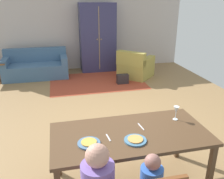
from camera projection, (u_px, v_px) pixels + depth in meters
name	position (u px, v px, depth m)	size (l,w,h in m)	color
ground_plane	(102.00, 109.00, 5.20)	(6.66, 6.56, 0.02)	olive
back_wall	(82.00, 27.00, 7.73)	(6.66, 0.10, 2.70)	#BDB3AD
dining_table	(130.00, 138.00, 2.86)	(1.85, 0.91, 0.76)	#503621
plate_near_man	(89.00, 143.00, 2.62)	(0.25, 0.25, 0.02)	#4A6E95
pizza_near_man	(89.00, 142.00, 2.61)	(0.17, 0.17, 0.01)	gold
plate_near_child	(135.00, 140.00, 2.67)	(0.25, 0.25, 0.02)	teal
pizza_near_child	(135.00, 139.00, 2.66)	(0.17, 0.17, 0.01)	#E19749
wine_glass	(176.00, 110.00, 3.09)	(0.07, 0.07, 0.19)	silver
fork	(108.00, 138.00, 2.73)	(0.02, 0.15, 0.01)	silver
knife	(141.00, 127.00, 2.96)	(0.01, 0.17, 0.01)	silver
area_rug	(97.00, 82.00, 6.84)	(2.60, 1.80, 0.01)	#A03D27
couch	(36.00, 67.00, 7.16)	(1.83, 0.86, 0.82)	#416386
armchair	(135.00, 67.00, 7.13)	(1.21, 1.21, 0.82)	#A79845
armoire	(98.00, 38.00, 7.58)	(1.10, 0.59, 2.10)	navy
handbag	(123.00, 79.00, 6.67)	(0.32, 0.16, 0.26)	#2A2528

